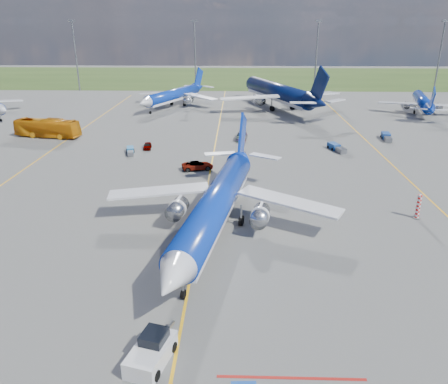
{
  "coord_description": "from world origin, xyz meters",
  "views": [
    {
      "loc": [
        4.19,
        -40.67,
        22.19
      ],
      "look_at": [
        2.77,
        5.7,
        4.0
      ],
      "focal_mm": 35.0,
      "sensor_mm": 36.0,
      "label": 1
    }
  ],
  "objects_px": {
    "main_airliner": "(217,232)",
    "baggage_tug_c": "(130,151)",
    "bg_jet_n": "(277,108)",
    "pushback_tug": "(152,351)",
    "service_car_c": "(242,136)",
    "bg_jet_ne": "(421,112)",
    "bg_jet_nnw": "(174,107)",
    "baggage_tug_w": "(336,148)",
    "warning_post": "(418,207)",
    "apron_bus": "(47,128)",
    "service_car_b": "(198,165)",
    "baggage_tug_e": "(387,137)",
    "service_car_a": "(147,146)"
  },
  "relations": [
    {
      "from": "main_airliner",
      "to": "baggage_tug_c",
      "type": "distance_m",
      "value": 35.5
    },
    {
      "from": "bg_jet_n",
      "to": "pushback_tug",
      "type": "relative_size",
      "value": 7.92
    },
    {
      "from": "bg_jet_n",
      "to": "service_car_c",
      "type": "xyz_separation_m",
      "value": [
        -9.93,
        -34.57,
        0.75
      ]
    },
    {
      "from": "bg_jet_n",
      "to": "pushback_tug",
      "type": "xyz_separation_m",
      "value": [
        -16.61,
        -95.99,
        0.82
      ]
    },
    {
      "from": "bg_jet_ne",
      "to": "bg_jet_nnw",
      "type": "bearing_deg",
      "value": 8.83
    },
    {
      "from": "baggage_tug_w",
      "to": "warning_post",
      "type": "bearing_deg",
      "value": -101.15
    },
    {
      "from": "apron_bus",
      "to": "pushback_tug",
      "type": "bearing_deg",
      "value": -140.8
    },
    {
      "from": "service_car_b",
      "to": "baggage_tug_w",
      "type": "bearing_deg",
      "value": -78.94
    },
    {
      "from": "warning_post",
      "to": "service_car_c",
      "type": "distance_m",
      "value": 42.3
    },
    {
      "from": "baggage_tug_e",
      "to": "baggage_tug_c",
      "type": "bearing_deg",
      "value": -158.86
    },
    {
      "from": "apron_bus",
      "to": "baggage_tug_w",
      "type": "distance_m",
      "value": 57.65
    },
    {
      "from": "bg_jet_n",
      "to": "bg_jet_ne",
      "type": "bearing_deg",
      "value": 151.25
    },
    {
      "from": "warning_post",
      "to": "pushback_tug",
      "type": "relative_size",
      "value": 0.49
    },
    {
      "from": "bg_jet_ne",
      "to": "apron_bus",
      "type": "xyz_separation_m",
      "value": [
        -86.74,
        -28.63,
        1.89
      ]
    },
    {
      "from": "main_airliner",
      "to": "bg_jet_n",
      "type": "bearing_deg",
      "value": 90.4
    },
    {
      "from": "warning_post",
      "to": "bg_jet_nnw",
      "type": "height_order",
      "value": "bg_jet_nnw"
    },
    {
      "from": "warning_post",
      "to": "baggage_tug_w",
      "type": "distance_m",
      "value": 29.77
    },
    {
      "from": "apron_bus",
      "to": "service_car_a",
      "type": "xyz_separation_m",
      "value": [
        22.09,
        -8.27,
        -1.3
      ]
    },
    {
      "from": "warning_post",
      "to": "service_car_a",
      "type": "xyz_separation_m",
      "value": [
        -38.47,
        29.49,
        -0.91
      ]
    },
    {
      "from": "bg_jet_n",
      "to": "main_airliner",
      "type": "bearing_deg",
      "value": 59.09
    },
    {
      "from": "bg_jet_ne",
      "to": "pushback_tug",
      "type": "relative_size",
      "value": 5.11
    },
    {
      "from": "apron_bus",
      "to": "baggage_tug_c",
      "type": "bearing_deg",
      "value": -108.41
    },
    {
      "from": "warning_post",
      "to": "apron_bus",
      "type": "height_order",
      "value": "apron_bus"
    },
    {
      "from": "bg_jet_n",
      "to": "service_car_a",
      "type": "height_order",
      "value": "bg_jet_n"
    },
    {
      "from": "apron_bus",
      "to": "warning_post",
      "type": "bearing_deg",
      "value": -110.6
    },
    {
      "from": "apron_bus",
      "to": "baggage_tug_e",
      "type": "height_order",
      "value": "apron_bus"
    },
    {
      "from": "service_car_a",
      "to": "bg_jet_nnw",
      "type": "bearing_deg",
      "value": 84.91
    },
    {
      "from": "service_car_a",
      "to": "baggage_tug_c",
      "type": "relative_size",
      "value": 0.79
    },
    {
      "from": "baggage_tug_e",
      "to": "service_car_c",
      "type": "bearing_deg",
      "value": -169.72
    },
    {
      "from": "pushback_tug",
      "to": "service_car_c",
      "type": "xyz_separation_m",
      "value": [
        6.68,
        61.42,
        -0.07
      ]
    },
    {
      "from": "bg_jet_ne",
      "to": "bg_jet_n",
      "type": "bearing_deg",
      "value": 6.78
    },
    {
      "from": "service_car_b",
      "to": "baggage_tug_w",
      "type": "relative_size",
      "value": 0.98
    },
    {
      "from": "bg_jet_ne",
      "to": "pushback_tug",
      "type": "height_order",
      "value": "bg_jet_ne"
    },
    {
      "from": "warning_post",
      "to": "bg_jet_ne",
      "type": "bearing_deg",
      "value": 68.48
    },
    {
      "from": "service_car_a",
      "to": "baggage_tug_w",
      "type": "distance_m",
      "value": 34.96
    },
    {
      "from": "service_car_c",
      "to": "bg_jet_nnw",
      "type": "bearing_deg",
      "value": 123.08
    },
    {
      "from": "baggage_tug_c",
      "to": "service_car_c",
      "type": "bearing_deg",
      "value": 12.89
    },
    {
      "from": "bg_jet_nnw",
      "to": "baggage_tug_e",
      "type": "height_order",
      "value": "bg_jet_nnw"
    },
    {
      "from": "bg_jet_nnw",
      "to": "service_car_a",
      "type": "xyz_separation_m",
      "value": [
        1.04,
        -43.27,
        0.59
      ]
    },
    {
      "from": "warning_post",
      "to": "baggage_tug_c",
      "type": "bearing_deg",
      "value": 147.05
    },
    {
      "from": "main_airliner",
      "to": "service_car_b",
      "type": "height_order",
      "value": "main_airliner"
    },
    {
      "from": "bg_jet_n",
      "to": "service_car_b",
      "type": "relative_size",
      "value": 9.63
    },
    {
      "from": "service_car_a",
      "to": "bg_jet_ne",
      "type": "bearing_deg",
      "value": 23.25
    },
    {
      "from": "main_airliner",
      "to": "baggage_tug_c",
      "type": "height_order",
      "value": "main_airliner"
    },
    {
      "from": "bg_jet_nnw",
      "to": "service_car_c",
      "type": "distance_m",
      "value": 40.53
    },
    {
      "from": "warning_post",
      "to": "bg_jet_n",
      "type": "distance_m",
      "value": 72.19
    },
    {
      "from": "baggage_tug_c",
      "to": "service_car_b",
      "type": "bearing_deg",
      "value": -48.75
    },
    {
      "from": "apron_bus",
      "to": "baggage_tug_e",
      "type": "xyz_separation_m",
      "value": [
        68.77,
        0.0,
        -1.35
      ]
    },
    {
      "from": "apron_bus",
      "to": "bg_jet_ne",
      "type": "bearing_deg",
      "value": -60.39
    },
    {
      "from": "baggage_tug_e",
      "to": "baggage_tug_w",
      "type": "bearing_deg",
      "value": -136.65
    }
  ]
}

